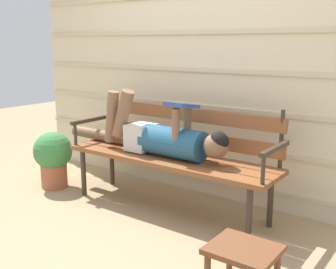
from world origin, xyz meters
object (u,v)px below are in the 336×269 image
Objects in this scene: reclining_person at (159,137)px; footstool at (243,258)px; potted_plant at (53,156)px; park_bench at (173,149)px.

reclining_person reaches higher than footstool.
reclining_person is 1.18m from potted_plant.
potted_plant reaches higher than footstool.
reclining_person is at bearing 10.21° from potted_plant.
park_bench is 1.08× the size of reclining_person.
park_bench is at bearing 12.72° from potted_plant.
park_bench reaches higher than footstool.
park_bench is at bearing 141.74° from footstool.
potted_plant is at bearing 166.17° from footstool.
reclining_person is 1.41m from footstool.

